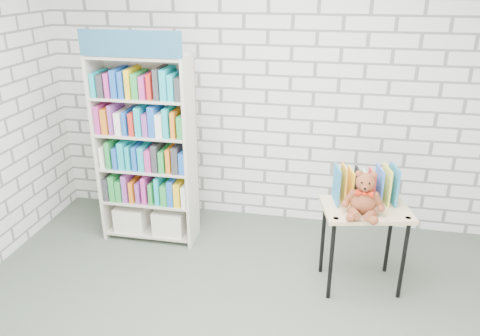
# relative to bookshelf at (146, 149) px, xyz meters

# --- Properties ---
(room_shell) EXTENTS (4.52, 4.02, 2.81)m
(room_shell) POSITION_rel_bookshelf_xyz_m (1.05, -1.36, 0.85)
(room_shell) COLOR silver
(room_shell) RESTS_ON ground
(bookshelf) EXTENTS (0.91, 0.35, 2.04)m
(bookshelf) POSITION_rel_bookshelf_xyz_m (0.00, 0.00, 0.00)
(bookshelf) COLOR beige
(bookshelf) RESTS_ON ground
(display_table) EXTENTS (0.77, 0.60, 0.74)m
(display_table) POSITION_rel_bookshelf_xyz_m (2.02, -0.44, -0.30)
(display_table) COLOR tan
(display_table) RESTS_ON ground
(table_books) EXTENTS (0.51, 0.30, 0.28)m
(table_books) POSITION_rel_bookshelf_xyz_m (2.00, -0.33, -0.05)
(table_books) COLOR teal
(table_books) RESTS_ON display_table
(teddy_bear) EXTENTS (0.33, 0.30, 0.35)m
(teddy_bear) POSITION_rel_bookshelf_xyz_m (1.99, -0.55, -0.05)
(teddy_bear) COLOR brown
(teddy_bear) RESTS_ON display_table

